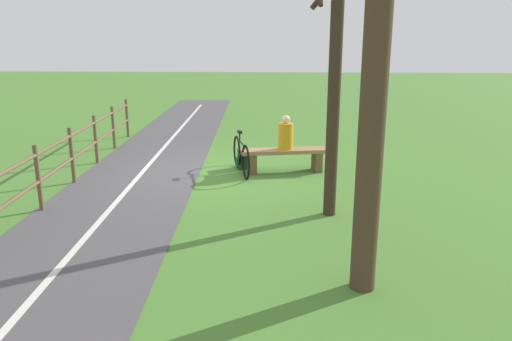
% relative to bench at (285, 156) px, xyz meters
% --- Properties ---
extents(ground_plane, '(80.00, 80.00, 0.00)m').
position_rel_bench_xyz_m(ground_plane, '(1.54, 0.08, -0.36)').
color(ground_plane, '#477A2D').
extents(paved_path, '(4.93, 36.09, 0.02)m').
position_rel_bench_xyz_m(paved_path, '(2.87, 4.08, -0.35)').
color(paved_path, '#4C494C').
rests_on(paved_path, ground_plane).
extents(path_centre_line, '(2.24, 31.93, 0.00)m').
position_rel_bench_xyz_m(path_centre_line, '(2.87, 4.08, -0.34)').
color(path_centre_line, silver).
rests_on(path_centre_line, paved_path).
extents(bench, '(1.99, 0.81, 0.51)m').
position_rel_bench_xyz_m(bench, '(0.00, 0.00, 0.00)').
color(bench, '#937047').
rests_on(bench, ground_plane).
extents(person_seated, '(0.38, 0.38, 0.74)m').
position_rel_bench_xyz_m(person_seated, '(-0.01, -0.00, 0.47)').
color(person_seated, orange).
rests_on(person_seated, bench).
extents(bicycle, '(0.53, 1.70, 0.91)m').
position_rel_bench_xyz_m(bicycle, '(0.95, 0.16, 0.03)').
color(bicycle, black).
rests_on(bicycle, ground_plane).
extents(backpack, '(0.34, 0.37, 0.44)m').
position_rel_bench_xyz_m(backpack, '(0.94, -0.24, -0.14)').
color(backpack, '#1E4C2D').
rests_on(backpack, ground_plane).
extents(fence_roadside, '(0.96, 8.48, 1.14)m').
position_rel_bench_xyz_m(fence_roadside, '(4.37, 0.31, 0.31)').
color(fence_roadside, brown).
rests_on(fence_roadside, ground_plane).
extents(tree_far_left, '(1.29, 1.28, 4.77)m').
position_rel_bench_xyz_m(tree_far_left, '(-0.92, 5.16, 1.77)').
color(tree_far_left, '#473323').
rests_on(tree_far_left, ground_plane).
extents(tree_mid_field, '(1.04, 1.04, 4.25)m').
position_rel_bench_xyz_m(tree_mid_field, '(-0.75, 2.69, 1.59)').
color(tree_mid_field, '#38281E').
rests_on(tree_mid_field, ground_plane).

